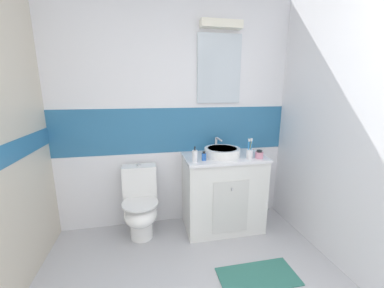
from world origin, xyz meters
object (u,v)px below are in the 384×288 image
Objects in this scene: toothbrush_cup at (250,153)px; perfume_flask_small at (204,156)px; toilet at (140,205)px; hair_gel_jar at (259,155)px; sink_basin at (222,152)px; soap_dispenser at (195,156)px.

toothbrush_cup reaches higher than perfume_flask_small.
toilet is 1.27m from toothbrush_cup.
toilet is 9.03× the size of hair_gel_jar.
hair_gel_jar is 0.89× the size of perfume_flask_small.
perfume_flask_small is at bearing -12.37° from toilet.
toilet is 0.86m from perfume_flask_small.
sink_basin is at bearing 27.52° from perfume_flask_small.
perfume_flask_small reaches higher than toilet.
soap_dispenser is (-0.33, -0.15, 0.01)m from sink_basin.
soap_dispenser is (0.55, -0.17, 0.56)m from toilet.
sink_basin is 0.29m from toothbrush_cup.
soap_dispenser is at bearing 179.99° from hair_gel_jar.
perfume_flask_small is (-0.23, -0.12, -0.00)m from sink_basin.
soap_dispenser reaches higher than perfume_flask_small.
soap_dispenser is 1.89× the size of hair_gel_jar.
toilet is 8.03× the size of perfume_flask_small.
toothbrush_cup is 2.52× the size of hair_gel_jar.
sink_basin is 5.02× the size of hair_gel_jar.
toothbrush_cup is at bearing -8.12° from toilet.
sink_basin is at bearing -1.44° from toilet.
toilet is at bearing 162.49° from soap_dispenser.
sink_basin reaches higher than perfume_flask_small.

